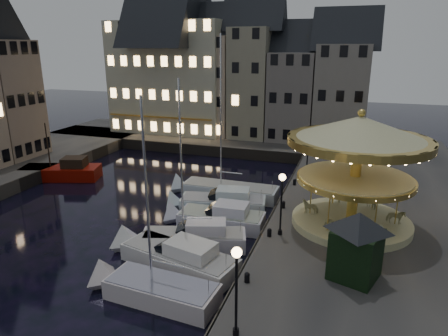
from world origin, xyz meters
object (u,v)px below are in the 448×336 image
(motorboat_d, at_px, (216,218))
(ticket_kiosk, at_px, (358,234))
(streetlamp_a, at_px, (236,279))
(streetlamp_c, at_px, (308,147))
(bollard_b, at_px, (269,232))
(red_fishing_boat, at_px, (63,172))
(motorboat_b, at_px, (174,256))
(motorboat_c, at_px, (188,239))
(bollard_c, at_px, (283,204))
(carousel, at_px, (358,151))
(motorboat_e, at_px, (218,203))
(bollard_a, at_px, (247,277))
(motorboat_f, at_px, (224,190))
(streetlamp_b, at_px, (282,196))
(motorboat_a, at_px, (153,289))

(motorboat_d, height_order, ticket_kiosk, ticket_kiosk)
(streetlamp_a, relative_size, streetlamp_c, 1.00)
(motorboat_d, xyz_separation_m, ticket_kiosk, (9.98, -6.16, 3.18))
(bollard_b, relative_size, red_fishing_boat, 0.07)
(motorboat_b, distance_m, motorboat_c, 2.41)
(bollard_c, relative_size, carousel, 0.06)
(motorboat_e, distance_m, red_fishing_boat, 18.06)
(motorboat_c, bearing_deg, motorboat_b, -87.41)
(streetlamp_a, height_order, bollard_a, streetlamp_a)
(motorboat_f, distance_m, carousel, 13.87)
(red_fishing_boat, xyz_separation_m, carousel, (28.39, -5.12, 5.88))
(bollard_a, bearing_deg, bollard_b, 90.00)
(streetlamp_a, distance_m, red_fishing_boat, 30.25)
(bollard_a, height_order, ticket_kiosk, ticket_kiosk)
(motorboat_c, bearing_deg, streetlamp_c, 68.02)
(motorboat_d, bearing_deg, motorboat_e, 106.49)
(carousel, bearing_deg, streetlamp_c, 112.48)
(streetlamp_b, relative_size, red_fishing_boat, 0.51)
(streetlamp_a, relative_size, streetlamp_b, 1.00)
(streetlamp_b, distance_m, bollard_b, 2.54)
(streetlamp_b, xyz_separation_m, motorboat_e, (-6.17, 5.36, -3.38))
(streetlamp_a, height_order, bollard_b, streetlamp_a)
(motorboat_d, bearing_deg, motorboat_c, -100.38)
(bollard_b, height_order, motorboat_f, motorboat_f)
(streetlamp_c, height_order, ticket_kiosk, ticket_kiosk)
(motorboat_b, bearing_deg, red_fishing_boat, 146.88)
(carousel, distance_m, ticket_kiosk, 7.24)
(bollard_c, xyz_separation_m, motorboat_f, (-6.16, 4.12, -1.07))
(streetlamp_b, relative_size, streetlamp_c, 1.00)
(motorboat_b, relative_size, motorboat_f, 0.67)
(motorboat_c, height_order, carousel, motorboat_c)
(bollard_c, bearing_deg, streetlamp_b, -82.41)
(streetlamp_b, height_order, carousel, carousel)
(motorboat_d, distance_m, red_fishing_boat, 19.56)
(ticket_kiosk, bearing_deg, bollard_a, -156.73)
(bollard_a, height_order, carousel, carousel)
(motorboat_a, bearing_deg, bollard_c, 67.09)
(motorboat_a, distance_m, motorboat_c, 5.84)
(red_fishing_boat, bearing_deg, motorboat_d, -16.79)
(motorboat_f, bearing_deg, motorboat_d, -76.76)
(streetlamp_a, relative_size, motorboat_c, 0.39)
(motorboat_d, relative_size, carousel, 0.81)
(bollard_a, bearing_deg, motorboat_d, 119.17)
(motorboat_a, xyz_separation_m, red_fishing_boat, (-18.50, 15.25, 0.16))
(motorboat_c, xyz_separation_m, motorboat_f, (-0.77, 9.97, -0.15))
(bollard_b, height_order, motorboat_d, motorboat_d)
(motorboat_c, relative_size, motorboat_d, 1.43)
(streetlamp_b, height_order, motorboat_d, streetlamp_b)
(motorboat_a, xyz_separation_m, motorboat_c, (-0.46, 5.82, 0.14))
(motorboat_d, relative_size, red_fishing_boat, 0.91)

